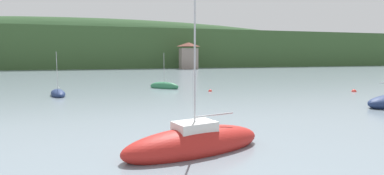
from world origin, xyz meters
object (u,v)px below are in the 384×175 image
sailboat_far_2 (58,94)px  mooring_buoy_near (210,91)px  shore_building_westcentral (189,56)px  sailboat_far_5 (164,86)px  mooring_buoy_mid (354,92)px  sailboat_mid_4 (195,143)px

sailboat_far_2 → mooring_buoy_near: (16.39, -0.88, -0.22)m
shore_building_westcentral → sailboat_far_5: bearing=-109.4°
sailboat_far_5 → mooring_buoy_near: size_ratio=10.85×
sailboat_far_2 → sailboat_far_5: 12.55m
sailboat_far_2 → sailboat_far_5: size_ratio=1.00×
sailboat_far_5 → mooring_buoy_mid: (20.15, -9.79, -0.26)m
sailboat_mid_4 → mooring_buoy_mid: bearing=-159.9°
sailboat_far_5 → mooring_buoy_mid: 22.40m
sailboat_far_2 → mooring_buoy_mid: (32.10, -5.96, -0.22)m
shore_building_westcentral → mooring_buoy_near: size_ratio=18.17×
sailboat_far_5 → mooring_buoy_mid: bearing=-161.0°
shore_building_westcentral → sailboat_far_5: (-18.46, -52.46, -3.61)m
sailboat_mid_4 → mooring_buoy_near: bearing=-125.2°
mooring_buoy_mid → sailboat_far_5: bearing=154.1°
sailboat_mid_4 → sailboat_far_5: (4.01, 25.78, -0.12)m
shore_building_westcentral → sailboat_mid_4: (-22.47, -78.24, -3.48)m
sailboat_mid_4 → shore_building_westcentral: bearing=-119.4°
sailboat_far_5 → shore_building_westcentral: bearing=-64.5°
sailboat_far_2 → sailboat_far_5: (11.95, 3.84, 0.05)m
sailboat_far_2 → mooring_buoy_mid: 32.64m
shore_building_westcentral → mooring_buoy_near: 59.00m
shore_building_westcentral → mooring_buoy_mid: (1.69, -62.25, -3.87)m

